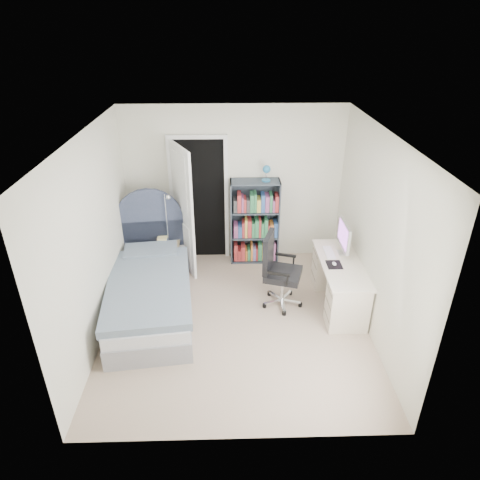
{
  "coord_description": "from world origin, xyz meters",
  "views": [
    {
      "loc": [
        -0.08,
        -4.55,
        3.63
      ],
      "look_at": [
        0.06,
        0.45,
        0.99
      ],
      "focal_mm": 32.0,
      "sensor_mm": 36.0,
      "label": 1
    }
  ],
  "objects_px": {
    "bookcase": "(255,225)",
    "nightstand": "(166,248)",
    "bed": "(151,288)",
    "office_chair": "(277,267)",
    "desk": "(339,281)",
    "floor_lamp": "(170,241)"
  },
  "relations": [
    {
      "from": "nightstand",
      "to": "floor_lamp",
      "type": "relative_size",
      "value": 0.46
    },
    {
      "from": "floor_lamp",
      "to": "bookcase",
      "type": "height_order",
      "value": "bookcase"
    },
    {
      "from": "desk",
      "to": "bookcase",
      "type": "bearing_deg",
      "value": 130.62
    },
    {
      "from": "floor_lamp",
      "to": "office_chair",
      "type": "relative_size",
      "value": 1.22
    },
    {
      "from": "bed",
      "to": "bookcase",
      "type": "xyz_separation_m",
      "value": [
        1.51,
        1.29,
        0.33
      ]
    },
    {
      "from": "bookcase",
      "to": "bed",
      "type": "bearing_deg",
      "value": -139.63
    },
    {
      "from": "nightstand",
      "to": "bed",
      "type": "bearing_deg",
      "value": -95.73
    },
    {
      "from": "office_chair",
      "to": "desk",
      "type": "bearing_deg",
      "value": -2.29
    },
    {
      "from": "office_chair",
      "to": "bed",
      "type": "bearing_deg",
      "value": -178.33
    },
    {
      "from": "nightstand",
      "to": "desk",
      "type": "bearing_deg",
      "value": -21.24
    },
    {
      "from": "bookcase",
      "to": "office_chair",
      "type": "bearing_deg",
      "value": -79.71
    },
    {
      "from": "floor_lamp",
      "to": "desk",
      "type": "bearing_deg",
      "value": -20.87
    },
    {
      "from": "bookcase",
      "to": "nightstand",
      "type": "bearing_deg",
      "value": -168.12
    },
    {
      "from": "bed",
      "to": "office_chair",
      "type": "bearing_deg",
      "value": 1.67
    },
    {
      "from": "nightstand",
      "to": "bookcase",
      "type": "bearing_deg",
      "value": 11.88
    },
    {
      "from": "desk",
      "to": "office_chair",
      "type": "height_order",
      "value": "desk"
    },
    {
      "from": "nightstand",
      "to": "desk",
      "type": "height_order",
      "value": "desk"
    },
    {
      "from": "desk",
      "to": "nightstand",
      "type": "bearing_deg",
      "value": 158.76
    },
    {
      "from": "nightstand",
      "to": "floor_lamp",
      "type": "distance_m",
      "value": 0.16
    },
    {
      "from": "floor_lamp",
      "to": "nightstand",
      "type": "bearing_deg",
      "value": 146.72
    },
    {
      "from": "bed",
      "to": "nightstand",
      "type": "bearing_deg",
      "value": 84.27
    },
    {
      "from": "bookcase",
      "to": "office_chair",
      "type": "distance_m",
      "value": 1.26
    }
  ]
}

